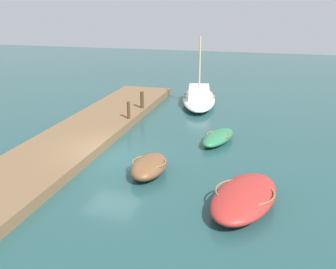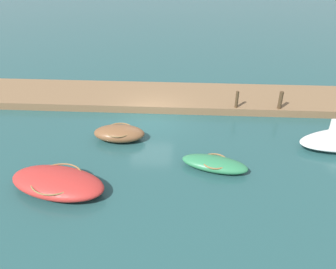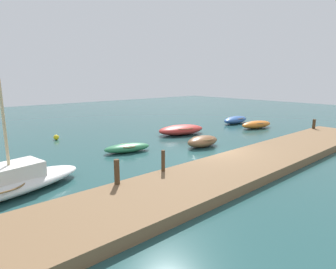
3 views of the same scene
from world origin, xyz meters
name	(u,v)px [view 2 (image 2 of 3)]	position (x,y,z in m)	size (l,w,h in m)	color
ground_plane	(151,119)	(0.00, 0.00, 0.00)	(84.00, 84.00, 0.00)	#234C4C
dock_platform	(155,97)	(0.00, -2.56, 0.23)	(27.76, 3.81, 0.46)	brown
rowboat_green	(215,164)	(-3.42, 4.63, 0.29)	(3.28, 1.88, 0.57)	#2D7A4C
dinghy_brown	(119,133)	(1.43, 2.36, 0.40)	(2.68, 1.48, 0.77)	brown
motorboat_red	(58,182)	(3.31, 6.52, 0.42)	(4.56, 2.93, 0.81)	#B72D28
mooring_post_west	(281,100)	(-7.52, -0.90, 0.99)	(0.23, 0.23, 1.07)	#47331E
mooring_post_mid_west	(237,99)	(-4.99, -0.90, 0.97)	(0.18, 0.18, 1.02)	#47331E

